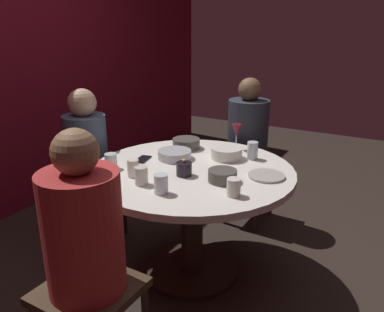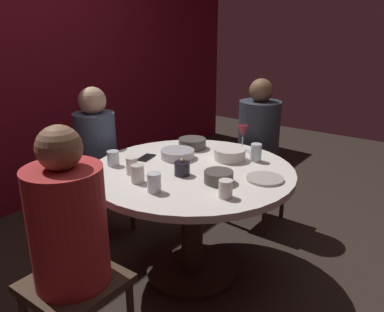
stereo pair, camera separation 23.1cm
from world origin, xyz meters
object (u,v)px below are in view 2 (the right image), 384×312
(seated_diner_back, at_px, (96,146))
(dinner_plate, at_px, (265,179))
(cup_by_left_diner, at_px, (226,189))
(bowl_salad_center, at_px, (230,154))
(candle_holder, at_px, (182,168))
(cell_phone, at_px, (146,158))
(dining_table, at_px, (192,193))
(cup_near_candle, at_px, (154,183))
(wine_glass, at_px, (243,132))
(cup_center_front, at_px, (132,166))
(seated_diner_left, at_px, (68,229))
(bowl_small_white, at_px, (219,177))
(bowl_sauce_side, at_px, (192,143))
(bowl_serving_large, at_px, (178,154))
(cup_beside_wine, at_px, (256,153))
(cup_by_right_diner, at_px, (137,174))
(seated_diner_right, at_px, (259,137))
(cup_far_edge, at_px, (113,158))

(seated_diner_back, distance_m, dinner_plate, 1.32)
(cup_by_left_diner, bearing_deg, bowl_salad_center, 28.91)
(candle_holder, height_order, bowl_salad_center, candle_holder)
(cell_phone, xyz_separation_m, cup_by_left_diner, (-0.21, -0.73, 0.04))
(bowl_salad_center, bearing_deg, dining_table, 160.05)
(cell_phone, distance_m, cup_near_candle, 0.55)
(wine_glass, xyz_separation_m, cup_near_candle, (-0.89, 0.02, -0.08))
(cup_center_front, bearing_deg, bowl_salad_center, -30.36)
(seated_diner_left, bearing_deg, seated_diner_back, 44.38)
(dinner_plate, relative_size, bowl_salad_center, 1.04)
(dining_table, height_order, candle_holder, candle_holder)
(dining_table, xyz_separation_m, cup_center_front, (-0.28, 0.23, 0.22))
(dinner_plate, relative_size, cup_center_front, 2.08)
(dining_table, height_order, seated_diner_back, seated_diner_back)
(candle_holder, relative_size, wine_glass, 0.57)
(dinner_plate, xyz_separation_m, bowl_small_white, (-0.19, 0.19, 0.03))
(dinner_plate, bearing_deg, seated_diner_left, 156.20)
(seated_diner_back, height_order, bowl_sauce_side, seated_diner_back)
(bowl_serving_large, bearing_deg, seated_diner_left, -169.28)
(dinner_plate, height_order, cell_phone, dinner_plate)
(bowl_salad_center, relative_size, cup_center_front, 1.99)
(seated_diner_left, bearing_deg, bowl_small_white, -17.02)
(cup_beside_wine, bearing_deg, bowl_sauce_side, 92.56)
(cup_by_left_diner, distance_m, cup_by_right_diner, 0.51)
(seated_diner_left, distance_m, cup_center_front, 0.66)
(bowl_salad_center, xyz_separation_m, bowl_small_white, (-0.36, -0.15, -0.00))
(bowl_salad_center, xyz_separation_m, cup_by_right_diner, (-0.63, 0.21, 0.01))
(seated_diner_right, distance_m, bowl_sauce_side, 0.60)
(seated_diner_left, relative_size, bowl_serving_large, 5.43)
(bowl_sauce_side, relative_size, cup_far_edge, 2.07)
(cell_phone, distance_m, cup_by_right_diner, 0.41)
(bowl_small_white, height_order, cup_beside_wine, cup_beside_wine)
(cell_phone, height_order, cup_beside_wine, cup_beside_wine)
(cup_near_candle, bearing_deg, bowl_salad_center, -4.72)
(seated_diner_back, bearing_deg, seated_diner_left, -45.62)
(cell_phone, bearing_deg, cup_far_edge, 58.61)
(seated_diner_back, relative_size, candle_holder, 11.37)
(seated_diner_left, bearing_deg, wine_glass, -2.76)
(dining_table, height_order, seated_diner_right, seated_diner_right)
(bowl_salad_center, height_order, bowl_small_white, bowl_salad_center)
(bowl_serving_large, xyz_separation_m, cup_beside_wine, (0.25, -0.44, 0.03))
(wine_glass, bearing_deg, dinner_plate, -137.37)
(seated_diner_left, relative_size, seated_diner_back, 1.03)
(cup_far_edge, bearing_deg, cup_center_front, -100.69)
(seated_diner_right, xyz_separation_m, candle_holder, (-1.00, -0.02, 0.05))
(dining_table, height_order, cup_center_front, cup_center_front)
(seated_diner_right, relative_size, cup_center_front, 11.63)
(dining_table, xyz_separation_m, cup_by_right_diner, (-0.35, 0.11, 0.22))
(wine_glass, distance_m, cell_phone, 0.68)
(seated_diner_left, xyz_separation_m, dinner_plate, (0.99, -0.44, 0.01))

